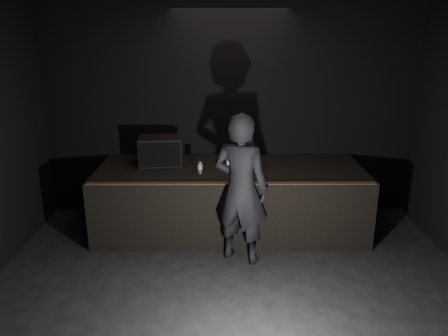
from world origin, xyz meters
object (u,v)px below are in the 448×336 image
laptop (238,164)px  person (241,189)px  stage_riser (230,199)px  beer_can (200,167)px  stage_monitor (161,151)px

laptop → person: size_ratio=0.17×
stage_riser → beer_can: (-0.44, -0.25, 0.59)m
stage_riser → person: size_ratio=1.99×
beer_can → laptop: bearing=24.5°
stage_monitor → person: 1.65m
stage_monitor → laptop: size_ratio=1.93×
stage_riser → beer_can: size_ratio=23.19×
stage_monitor → person: bearing=-48.1°
beer_can → person: 0.90m
stage_riser → stage_monitor: bearing=170.1°
stage_monitor → beer_can: 0.76m
laptop → beer_can: 0.61m
laptop → beer_can: bearing=-158.1°
stage_riser → beer_can: bearing=-151.0°
beer_can → person: bearing=-51.4°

